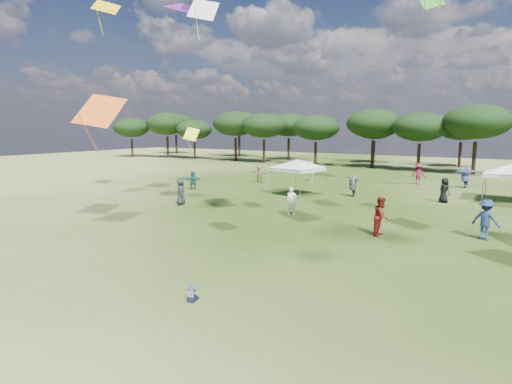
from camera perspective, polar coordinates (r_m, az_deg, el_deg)
ground at (r=12.22m, az=-13.73°, el=-16.68°), size 140.00×140.00×0.00m
tree_line at (r=55.26m, az=26.76°, el=8.07°), size 108.78×17.63×7.77m
tent_left at (r=32.44m, az=5.64°, el=4.12°), size 6.03×6.03×3.02m
tent_right at (r=34.48m, az=30.92°, el=3.01°), size 6.70×6.70×2.91m
toddler at (r=13.28m, az=-8.54°, el=-13.31°), size 0.38×0.41×0.52m
festival_crowd at (r=32.57m, az=15.82°, el=0.83°), size 30.68×21.31×1.93m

